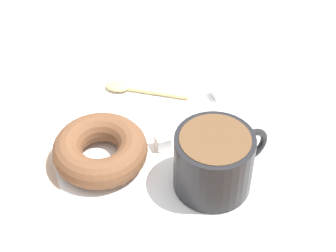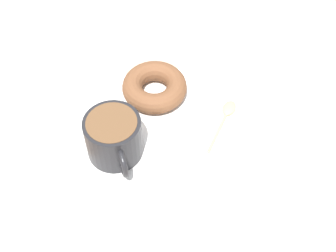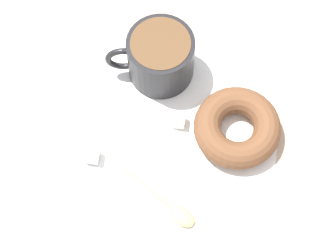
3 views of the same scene
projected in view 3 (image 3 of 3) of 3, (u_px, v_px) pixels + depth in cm
name	position (u px, v px, depth cm)	size (l,w,h in cm)	color
ground_plane	(151.00, 145.00, 80.52)	(120.00, 120.00, 2.00)	tan
napkin	(168.00, 132.00, 80.06)	(31.15, 31.15, 0.30)	white
coffee_cup	(159.00, 57.00, 79.81)	(9.59, 12.64, 7.94)	black
donut	(237.00, 128.00, 78.06)	(12.22, 12.22, 3.85)	brown
spoon	(173.00, 209.00, 75.25)	(8.16, 11.18, 0.90)	#D8B772
sugar_cube	(178.00, 120.00, 79.56)	(1.83, 1.83, 1.83)	white
sugar_cube_extra	(92.00, 156.00, 77.51)	(1.93, 1.93, 1.93)	white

